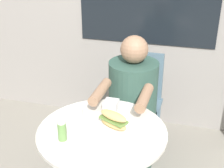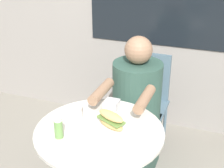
{
  "view_description": "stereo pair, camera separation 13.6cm",
  "coord_description": "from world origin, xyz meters",
  "views": [
    {
      "loc": [
        0.46,
        -1.45,
        1.76
      ],
      "look_at": [
        0.0,
        0.22,
        0.93
      ],
      "focal_mm": 50.0,
      "sensor_mm": 36.0,
      "label": 1
    },
    {
      "loc": [
        0.59,
        -1.41,
        1.76
      ],
      "look_at": [
        0.0,
        0.22,
        0.93
      ],
      "focal_mm": 50.0,
      "sensor_mm": 36.0,
      "label": 2
    }
  ],
  "objects": [
    {
      "name": "condiment_bottle",
      "position": [
        -0.18,
        -0.15,
        0.8
      ],
      "size": [
        0.05,
        0.05,
        0.14
      ],
      "color": "#66934C",
      "rests_on": "cafe_table"
    },
    {
      "name": "drink_cup",
      "position": [
        -0.19,
        0.08,
        0.77
      ],
      "size": [
        0.08,
        0.08,
        0.08
      ],
      "color": "silver",
      "rests_on": "cafe_table"
    },
    {
      "name": "seated_diner",
      "position": [
        0.05,
        0.57,
        0.48
      ],
      "size": [
        0.37,
        0.67,
        1.13
      ],
      "rotation": [
        0.0,
        0.0,
        3.12
      ],
      "color": "#2D4C42",
      "rests_on": "ground_plane"
    },
    {
      "name": "cafe_table",
      "position": [
        0.0,
        0.0,
        0.54
      ],
      "size": [
        0.76,
        0.76,
        0.73
      ],
      "color": "beige",
      "rests_on": "ground_plane"
    },
    {
      "name": "napkin_box",
      "position": [
        -0.02,
        0.25,
        0.76
      ],
      "size": [
        0.09,
        0.09,
        0.06
      ],
      "rotation": [
        0.0,
        0.0,
        -0.02
      ],
      "color": "silver",
      "rests_on": "cafe_table"
    },
    {
      "name": "sandwich_on_plate",
      "position": [
        0.06,
        0.04,
        0.78
      ],
      "size": [
        0.24,
        0.24,
        0.11
      ],
      "rotation": [
        0.0,
        0.0,
        -0.44
      ],
      "color": "white",
      "rests_on": "cafe_table"
    },
    {
      "name": "diner_chair",
      "position": [
        0.05,
        0.93,
        0.52
      ],
      "size": [
        0.39,
        0.39,
        0.87
      ],
      "rotation": [
        0.0,
        0.0,
        3.12
      ],
      "color": "slate",
      "rests_on": "ground_plane"
    }
  ]
}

